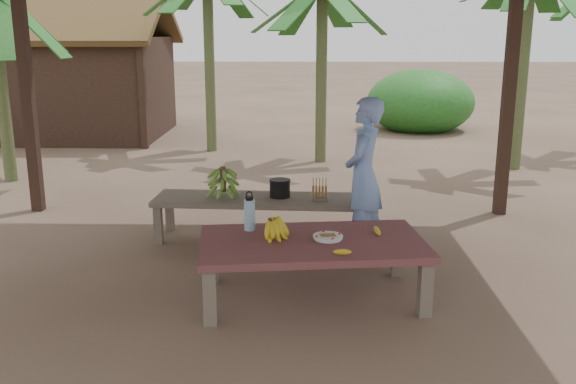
{
  "coord_description": "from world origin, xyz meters",
  "views": [
    {
      "loc": [
        0.43,
        -5.18,
        2.15
      ],
      "look_at": [
        0.31,
        0.12,
        0.8
      ],
      "focal_mm": 40.0,
      "sensor_mm": 36.0,
      "label": 1
    }
  ],
  "objects_px": {
    "work_table": "(312,248)",
    "ripe_banana_bunch": "(270,227)",
    "cooking_pot": "(280,189)",
    "plate": "(328,237)",
    "bench": "(260,203)",
    "water_flask": "(250,214)",
    "woman": "(363,175)"
  },
  "relations": [
    {
      "from": "work_table",
      "to": "ripe_banana_bunch",
      "type": "distance_m",
      "value": 0.38
    },
    {
      "from": "cooking_pot",
      "to": "plate",
      "type": "bearing_deg",
      "value": -73.83
    },
    {
      "from": "bench",
      "to": "water_flask",
      "type": "height_order",
      "value": "water_flask"
    },
    {
      "from": "plate",
      "to": "cooking_pot",
      "type": "xyz_separation_m",
      "value": [
        -0.44,
        1.53,
        0.02
      ]
    },
    {
      "from": "bench",
      "to": "plate",
      "type": "relative_size",
      "value": 9.18
    },
    {
      "from": "bench",
      "to": "ripe_banana_bunch",
      "type": "bearing_deg",
      "value": -79.96
    },
    {
      "from": "woman",
      "to": "plate",
      "type": "bearing_deg",
      "value": 2.31
    },
    {
      "from": "plate",
      "to": "cooking_pot",
      "type": "relative_size",
      "value": 1.15
    },
    {
      "from": "cooking_pot",
      "to": "woman",
      "type": "bearing_deg",
      "value": -20.17
    },
    {
      "from": "work_table",
      "to": "woman",
      "type": "height_order",
      "value": "woman"
    },
    {
      "from": "water_flask",
      "to": "bench",
      "type": "bearing_deg",
      "value": 89.77
    },
    {
      "from": "ripe_banana_bunch",
      "to": "woman",
      "type": "relative_size",
      "value": 0.19
    },
    {
      "from": "bench",
      "to": "woman",
      "type": "height_order",
      "value": "woman"
    },
    {
      "from": "bench",
      "to": "cooking_pot",
      "type": "height_order",
      "value": "cooking_pot"
    },
    {
      "from": "ripe_banana_bunch",
      "to": "water_flask",
      "type": "relative_size",
      "value": 0.87
    },
    {
      "from": "bench",
      "to": "work_table",
      "type": "bearing_deg",
      "value": -68.07
    },
    {
      "from": "plate",
      "to": "water_flask",
      "type": "relative_size",
      "value": 0.72
    },
    {
      "from": "ripe_banana_bunch",
      "to": "water_flask",
      "type": "bearing_deg",
      "value": 133.81
    },
    {
      "from": "bench",
      "to": "plate",
      "type": "xyz_separation_m",
      "value": [
        0.65,
        -1.5,
        0.12
      ]
    },
    {
      "from": "bench",
      "to": "ripe_banana_bunch",
      "type": "relative_size",
      "value": 7.57
    },
    {
      "from": "plate",
      "to": "woman",
      "type": "relative_size",
      "value": 0.16
    },
    {
      "from": "plate",
      "to": "water_flask",
      "type": "distance_m",
      "value": 0.7
    },
    {
      "from": "water_flask",
      "to": "cooking_pot",
      "type": "distance_m",
      "value": 1.32
    },
    {
      "from": "work_table",
      "to": "plate",
      "type": "height_order",
      "value": "plate"
    },
    {
      "from": "bench",
      "to": "woman",
      "type": "bearing_deg",
      "value": -11.53
    },
    {
      "from": "work_table",
      "to": "bench",
      "type": "xyz_separation_m",
      "value": [
        -0.52,
        1.52,
        -0.04
      ]
    },
    {
      "from": "bench",
      "to": "woman",
      "type": "xyz_separation_m",
      "value": [
        1.04,
        -0.27,
        0.37
      ]
    },
    {
      "from": "cooking_pot",
      "to": "water_flask",
      "type": "bearing_deg",
      "value": -99.1
    },
    {
      "from": "bench",
      "to": "plate",
      "type": "height_order",
      "value": "plate"
    },
    {
      "from": "ripe_banana_bunch",
      "to": "woman",
      "type": "xyz_separation_m",
      "value": [
        0.86,
        1.19,
        0.17
      ]
    },
    {
      "from": "work_table",
      "to": "bench",
      "type": "relative_size",
      "value": 0.85
    },
    {
      "from": "bench",
      "to": "woman",
      "type": "distance_m",
      "value": 1.13
    }
  ]
}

